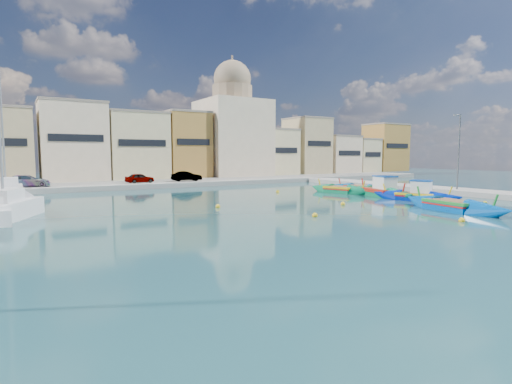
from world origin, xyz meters
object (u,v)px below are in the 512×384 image
object	(u,v)px
luzzu_green	(340,190)
luzzu_turquoise_cabin	(382,192)
luzzu_blue_cabin	(416,196)
yacht_north	(7,191)
quay_street_lamp	(458,151)
luzzu_cyan_mid	(360,189)
church_block	(233,127)
luzzu_blue_south	(452,207)
yacht_midnorth	(16,208)

from	to	relation	value
luzzu_green	luzzu_turquoise_cabin	bearing A→B (deg)	-75.37
luzzu_blue_cabin	yacht_north	world-z (taller)	yacht_north
luzzu_green	quay_street_lamp	bearing A→B (deg)	-38.32
luzzu_cyan_mid	luzzu_green	distance (m)	3.17
church_block	luzzu_blue_south	size ratio (longest dim) A/B	2.03
quay_street_lamp	yacht_midnorth	distance (m)	39.01
luzzu_blue_south	yacht_north	size ratio (longest dim) A/B	0.74
luzzu_turquoise_cabin	luzzu_blue_cabin	bearing A→B (deg)	-92.04
luzzu_cyan_mid	luzzu_blue_cabin	bearing A→B (deg)	-103.87
quay_street_lamp	luzzu_cyan_mid	xyz separation A→B (m)	(-5.90, 7.40, -4.09)
luzzu_turquoise_cabin	luzzu_blue_cabin	distance (m)	3.98
church_block	yacht_north	xyz separation A→B (m)	(-31.38, -12.62, -7.91)
quay_street_lamp	luzzu_cyan_mid	size ratio (longest dim) A/B	1.00
luzzu_blue_south	church_block	bearing A→B (deg)	84.41
church_block	luzzu_blue_south	xyz separation A→B (m)	(-4.00, -40.84, -8.13)
luzzu_turquoise_cabin	yacht_midnorth	distance (m)	30.59
yacht_north	yacht_midnorth	bearing A→B (deg)	-87.46
church_block	yacht_midnorth	bearing A→B (deg)	-138.69
luzzu_turquoise_cabin	luzzu_cyan_mid	bearing A→B (deg)	66.91
yacht_north	luzzu_blue_cabin	bearing A→B (deg)	-36.34
luzzu_green	church_block	bearing A→B (deg)	86.57
luzzu_turquoise_cabin	luzzu_green	xyz separation A→B (m)	(-1.16, 4.44, -0.12)
luzzu_blue_cabin	luzzu_blue_south	distance (m)	6.53
luzzu_green	luzzu_blue_south	bearing A→B (deg)	-99.69
luzzu_green	yacht_midnorth	world-z (taller)	yacht_midnorth
luzzu_cyan_mid	yacht_north	bearing A→B (deg)	157.00
luzzu_blue_cabin	luzzu_turquoise_cabin	bearing A→B (deg)	87.96
yacht_midnorth	luzzu_cyan_mid	bearing A→B (deg)	0.72
luzzu_blue_south	yacht_north	xyz separation A→B (m)	(-27.38, 28.22, 0.22)
luzzu_turquoise_cabin	yacht_north	world-z (taller)	yacht_north
luzzu_blue_south	yacht_north	distance (m)	39.31
church_block	luzzu_green	xyz separation A→B (m)	(-1.61, -26.85, -8.15)
church_block	yacht_midnorth	xyz separation A→B (m)	(-30.74, -27.01, -7.91)
luzzu_green	yacht_north	xyz separation A→B (m)	(-29.77, 14.22, 0.24)
luzzu_blue_cabin	yacht_north	distance (m)	38.22
church_block	quay_street_lamp	world-z (taller)	church_block
luzzu_turquoise_cabin	yacht_north	distance (m)	36.12
luzzu_blue_cabin	luzzu_cyan_mid	bearing A→B (deg)	76.13
luzzu_turquoise_cabin	luzzu_green	bearing A→B (deg)	104.63
yacht_north	luzzu_blue_south	bearing A→B (deg)	-45.86
quay_street_lamp	luzzu_blue_cabin	world-z (taller)	quay_street_lamp
luzzu_turquoise_cabin	luzzu_blue_south	bearing A→B (deg)	-110.39
church_block	yacht_north	bearing A→B (deg)	-158.09
luzzu_blue_cabin	luzzu_blue_south	world-z (taller)	luzzu_blue_cabin
luzzu_blue_south	yacht_midnorth	xyz separation A→B (m)	(-26.74, 13.83, 0.22)
luzzu_turquoise_cabin	quay_street_lamp	bearing A→B (deg)	-18.96
luzzu_turquoise_cabin	luzzu_green	size ratio (longest dim) A/B	1.26
quay_street_lamp	church_block	bearing A→B (deg)	102.35
luzzu_turquoise_cabin	church_block	bearing A→B (deg)	89.18
luzzu_turquoise_cabin	luzzu_green	world-z (taller)	luzzu_turquoise_cabin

